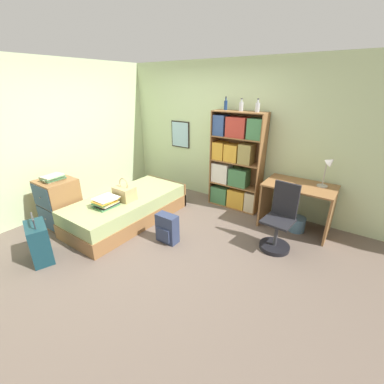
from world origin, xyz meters
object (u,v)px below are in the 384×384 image
(desk_chair, at_px, (278,228))
(waste_bin, at_px, (297,224))
(dresser, at_px, (59,203))
(handbag, at_px, (125,193))
(bottle_brown, at_px, (241,106))
(bottle_clear, at_px, (258,107))
(bed, at_px, (128,208))
(bookcase, at_px, (235,164))
(desk, at_px, (298,199))
(desk_lamp, at_px, (329,166))
(magazine_pile_on_dresser, at_px, (53,178))
(book_stack_on_bed, at_px, (106,202))
(backpack, at_px, (167,229))
(suitcase, at_px, (39,242))
(bottle_green, at_px, (226,105))

(desk_chair, bearing_deg, waste_bin, 80.08)
(dresser, relative_size, waste_bin, 3.01)
(handbag, distance_m, bottle_brown, 2.40)
(handbag, relative_size, bottle_clear, 1.76)
(bed, relative_size, bottle_clear, 9.82)
(bookcase, height_order, desk, bookcase)
(dresser, bearing_deg, bed, 42.63)
(desk_lamp, relative_size, desk_chair, 0.50)
(bottle_brown, bearing_deg, magazine_pile_on_dresser, -131.65)
(bottle_clear, bearing_deg, bottle_brown, 176.89)
(book_stack_on_bed, height_order, waste_bin, book_stack_on_bed)
(handbag, relative_size, backpack, 0.84)
(bookcase, bearing_deg, backpack, -97.84)
(suitcase, height_order, desk_chair, desk_chair)
(dresser, xyz_separation_m, bottle_green, (1.73, 2.33, 1.46))
(backpack, bearing_deg, waste_bin, 43.93)
(bottle_clear, bearing_deg, desk_chair, -46.97)
(suitcase, height_order, magazine_pile_on_dresser, magazine_pile_on_dresser)
(book_stack_on_bed, bearing_deg, dresser, -161.05)
(handbag, bearing_deg, desk_lamp, 31.40)
(book_stack_on_bed, relative_size, desk, 0.37)
(bottle_clear, bearing_deg, backpack, -108.56)
(bottle_brown, xyz_separation_m, backpack, (-0.27, -1.69, -1.63))
(bed, distance_m, handbag, 0.37)
(dresser, relative_size, desk, 0.76)
(book_stack_on_bed, distance_m, magazine_pile_on_dresser, 0.95)
(bottle_clear, bearing_deg, suitcase, -119.21)
(book_stack_on_bed, bearing_deg, desk_lamp, 36.01)
(bookcase, xyz_separation_m, bottle_green, (-0.27, 0.05, 1.00))
(bottle_green, relative_size, desk_lamp, 0.46)
(desk_chair, xyz_separation_m, waste_bin, (0.11, 0.64, -0.21))
(desk_chair, distance_m, backpack, 1.59)
(handbag, height_order, desk, handbag)
(desk_lamp, xyz_separation_m, backpack, (-1.75, -1.63, -0.86))
(bottle_brown, bearing_deg, desk, -8.92)
(bookcase, xyz_separation_m, backpack, (-0.23, -1.67, -0.63))
(suitcase, xyz_separation_m, bottle_brown, (1.37, 2.98, 1.58))
(waste_bin, bearing_deg, bottle_clear, 165.93)
(handbag, bearing_deg, book_stack_on_bed, -97.24)
(dresser, bearing_deg, desk_lamp, 32.42)
(dresser, xyz_separation_m, backpack, (1.77, 0.61, -0.18))
(desk, bearing_deg, desk_chair, -94.29)
(bottle_clear, bearing_deg, desk, -10.84)
(handbag, xyz_separation_m, desk, (2.32, 1.49, -0.05))
(desk_chair, height_order, backpack, desk_chair)
(magazine_pile_on_dresser, bearing_deg, book_stack_on_bed, 19.32)
(magazine_pile_on_dresser, height_order, desk_chair, desk_chair)
(suitcase, relative_size, bottle_brown, 3.19)
(magazine_pile_on_dresser, distance_m, waste_bin, 3.93)
(bed, relative_size, waste_bin, 7.88)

